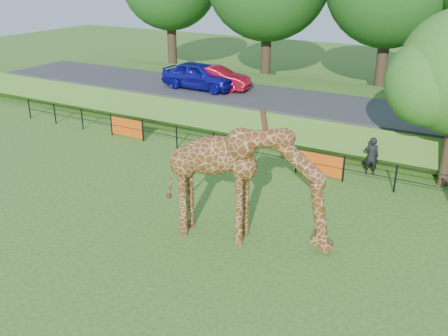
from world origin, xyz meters
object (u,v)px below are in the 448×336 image
(giraffe, at_px, (248,185))
(car_red, at_px, (216,78))
(visitor, at_px, (371,156))
(car_blue, at_px, (200,76))

(giraffe, xyz_separation_m, car_red, (-8.17, 12.06, 0.16))
(visitor, bearing_deg, giraffe, 56.79)
(car_blue, bearing_deg, car_red, -62.66)
(car_blue, relative_size, car_red, 1.15)
(giraffe, height_order, car_red, giraffe)
(car_blue, bearing_deg, giraffe, -140.35)
(car_red, bearing_deg, visitor, -121.59)
(car_red, bearing_deg, giraffe, -152.23)
(car_red, relative_size, visitor, 2.44)
(car_blue, relative_size, visitor, 2.80)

